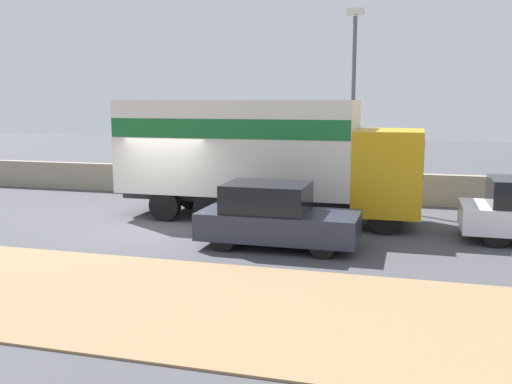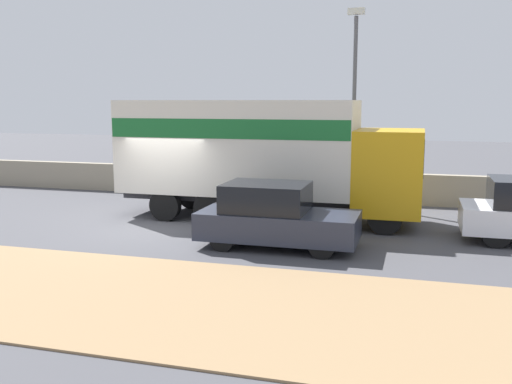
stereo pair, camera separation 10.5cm
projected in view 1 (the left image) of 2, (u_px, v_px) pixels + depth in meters
The scene contains 6 objects.
ground_plane at pixel (153, 228), 16.25m from camera, with size 80.00×80.00×0.00m, color #47474C.
dirt_shoulder_foreground at pixel (30, 286), 11.10m from camera, with size 60.00×4.79×0.04m.
stone_wall_backdrop at pixel (221, 182), 21.76m from camera, with size 60.00×0.35×1.09m.
street_lamp at pixel (353, 93), 19.45m from camera, with size 0.56×0.28×6.65m.
box_truck at pixel (259, 150), 17.20m from camera, with size 9.05×2.46×3.61m.
car_hatchback at pixel (275, 216), 14.06m from camera, with size 3.90×1.75×1.59m.
Camera 1 is at (7.12, -14.50, 3.58)m, focal length 40.00 mm.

